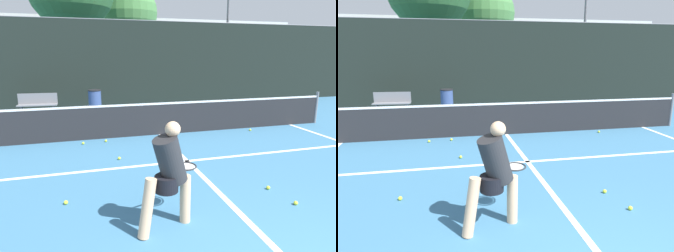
{
  "view_description": "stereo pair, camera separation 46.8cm",
  "coord_description": "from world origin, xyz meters",
  "views": [
    {
      "loc": [
        -2.14,
        -1.32,
        2.31
      ],
      "look_at": [
        -0.58,
        4.1,
        0.95
      ],
      "focal_mm": 32.0,
      "sensor_mm": 36.0,
      "label": 1
    },
    {
      "loc": [
        -1.69,
        -1.43,
        2.31
      ],
      "look_at": [
        -0.58,
        4.1,
        0.95
      ],
      "focal_mm": 32.0,
      "sensor_mm": 36.0,
      "label": 2
    }
  ],
  "objects": [
    {
      "name": "player_practicing",
      "position": [
        -1.12,
        2.19,
        0.8
      ],
      "size": [
        1.06,
        0.84,
        1.49
      ],
      "rotation": [
        0.0,
        0.0,
        0.34
      ],
      "color": "#DBAD84",
      "rests_on": "ground"
    },
    {
      "name": "tennis_ball_scattered_5",
      "position": [
        0.97,
        2.23,
        0.03
      ],
      "size": [
        0.07,
        0.07,
        0.07
      ],
      "primitive_type": "sphere",
      "color": "#D1E033",
      "rests_on": "ground"
    },
    {
      "name": "fence_back",
      "position": [
        0.0,
        12.11,
        1.87
      ],
      "size": [
        24.0,
        0.06,
        3.75
      ],
      "color": "black",
      "rests_on": "ground"
    },
    {
      "name": "net",
      "position": [
        0.0,
        6.93,
        0.51
      ],
      "size": [
        11.09,
        0.09,
        1.07
      ],
      "color": "slate",
      "rests_on": "ground"
    },
    {
      "name": "tree_west",
      "position": [
        1.24,
        20.25,
        5.04
      ],
      "size": [
        4.01,
        4.01,
        7.06
      ],
      "color": "brown",
      "rests_on": "ground"
    },
    {
      "name": "parked_car",
      "position": [
        2.01,
        15.74,
        0.6
      ],
      "size": [
        1.76,
        4.26,
        1.43
      ],
      "color": "maroon",
      "rests_on": "ground"
    },
    {
      "name": "tennis_ball_scattered_1",
      "position": [
        -2.5,
        3.25,
        0.03
      ],
      "size": [
        0.07,
        0.07,
        0.07
      ],
      "primitive_type": "sphere",
      "color": "#D1E033",
      "rests_on": "ground"
    },
    {
      "name": "court_service_line",
      "position": [
        0.0,
        4.57,
        0.0
      ],
      "size": [
        8.25,
        0.1,
        0.01
      ],
      "primitive_type": "cube",
      "color": "white",
      "rests_on": "ground"
    },
    {
      "name": "tennis_ball_scattered_2",
      "position": [
        0.89,
        2.84,
        0.03
      ],
      "size": [
        0.07,
        0.07,
        0.07
      ],
      "primitive_type": "sphere",
      "color": "#D1E033",
      "rests_on": "ground"
    },
    {
      "name": "tennis_ball_scattered_6",
      "position": [
        2.77,
        6.55,
        0.03
      ],
      "size": [
        0.07,
        0.07,
        0.07
      ],
      "primitive_type": "sphere",
      "color": "#D1E033",
      "rests_on": "ground"
    },
    {
      "name": "tennis_ball_scattered_7",
      "position": [
        -1.61,
        6.58,
        0.03
      ],
      "size": [
        0.07,
        0.07,
        0.07
      ],
      "primitive_type": "sphere",
      "color": "#D1E033",
      "rests_on": "ground"
    },
    {
      "name": "building_far",
      "position": [
        0.0,
        26.63,
        2.68
      ],
      "size": [
        36.0,
        2.4,
        5.37
      ],
      "primitive_type": "cube",
      "color": "beige",
      "rests_on": "ground"
    },
    {
      "name": "trash_bin",
      "position": [
        -1.67,
        10.7,
        0.48
      ],
      "size": [
        0.51,
        0.51,
        0.95
      ],
      "color": "#384C7F",
      "rests_on": "ground"
    },
    {
      "name": "court_center_mark",
      "position": [
        0.0,
        3.67,
        0.0
      ],
      "size": [
        0.1,
        6.53,
        0.01
      ],
      "primitive_type": "cube",
      "color": "white",
      "rests_on": "ground"
    },
    {
      "name": "tennis_ball_scattered_4",
      "position": [
        -2.2,
        6.52,
        0.03
      ],
      "size": [
        0.07,
        0.07,
        0.07
      ],
      "primitive_type": "sphere",
      "color": "#D1E033",
      "rests_on": "ground"
    },
    {
      "name": "courtside_bench",
      "position": [
        -3.78,
        10.81,
        0.46
      ],
      "size": [
        1.44,
        0.48,
        0.86
      ],
      "rotation": [
        0.0,
        0.0,
        -0.07
      ],
      "color": "slate",
      "rests_on": "ground"
    },
    {
      "name": "tennis_ball_scattered_0",
      "position": [
        -1.43,
        5.09,
        0.03
      ],
      "size": [
        0.07,
        0.07,
        0.07
      ],
      "primitive_type": "sphere",
      "color": "#D1E033",
      "rests_on": "ground"
    }
  ]
}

